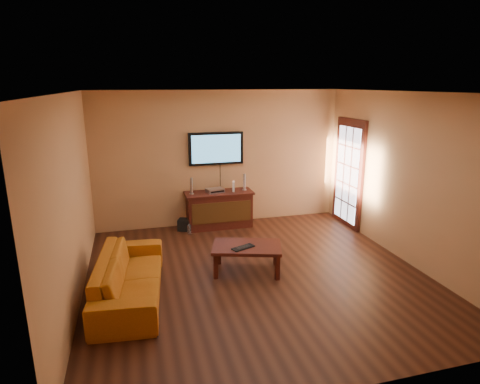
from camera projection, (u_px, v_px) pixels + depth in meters
name	position (u px, v px, depth m)	size (l,w,h in m)	color
ground_plane	(257.00, 275.00, 6.10)	(5.00, 5.00, 0.00)	black
room_walls	(246.00, 158.00, 6.24)	(5.00, 5.00, 5.00)	tan
french_door	(348.00, 175.00, 8.03)	(0.07, 1.02, 2.22)	#37110C
media_console	(219.00, 209.00, 8.07)	(1.35, 0.52, 0.72)	#37110C
television	(216.00, 149.00, 7.95)	(1.10, 0.08, 0.65)	black
coffee_table	(247.00, 249.00, 6.11)	(1.17, 0.90, 0.43)	#37110C
sofa	(129.00, 269.00, 5.38)	(2.05, 0.60, 0.80)	#A95B12
speaker_left	(191.00, 187.00, 7.80)	(0.09, 0.09, 0.33)	silver
speaker_right	(244.00, 183.00, 8.10)	(0.09, 0.09, 0.33)	silver
av_receiver	(215.00, 190.00, 7.96)	(0.33, 0.24, 0.08)	silver
game_console	(234.00, 186.00, 8.01)	(0.04, 0.15, 0.20)	white
subwoofer	(184.00, 225.00, 7.94)	(0.22, 0.22, 0.22)	black
bottle	(189.00, 230.00, 7.71)	(0.07, 0.07, 0.21)	white
keyboard	(243.00, 247.00, 6.00)	(0.38, 0.26, 0.02)	black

